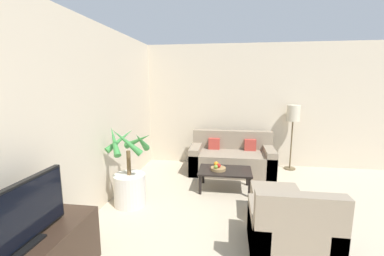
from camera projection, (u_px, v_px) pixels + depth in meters
wall_back at (283, 106)px, 5.63m from camera, size 7.65×0.06×2.70m
wall_left at (53, 130)px, 2.80m from camera, size 0.06×8.25×2.70m
television at (18, 218)px, 1.98m from camera, size 0.18×1.01×0.53m
potted_palm at (130, 181)px, 3.91m from camera, size 0.70×0.69×1.25m
sofa_loveseat at (232, 159)px, 5.37m from camera, size 1.70×0.84×0.83m
floor_lamp at (293, 117)px, 5.40m from camera, size 0.27×0.27×1.40m
coffee_table at (225, 172)px, 4.47m from camera, size 0.91×0.59×0.36m
fruit_bowl at (218, 169)px, 4.45m from camera, size 0.26×0.26×0.05m
apple_red at (219, 166)px, 4.44m from camera, size 0.07×0.07×0.07m
apple_green at (216, 167)px, 4.38m from camera, size 0.07×0.07×0.07m
orange_fruit at (216, 164)px, 4.51m from camera, size 0.08×0.08×0.08m
armchair at (290, 234)px, 2.75m from camera, size 0.84×0.84×0.85m
ottoman at (275, 203)px, 3.57m from camera, size 0.64×0.55×0.42m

